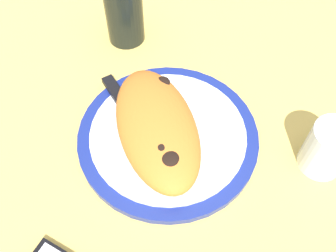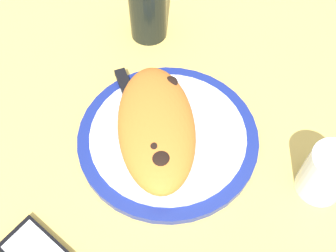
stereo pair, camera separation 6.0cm
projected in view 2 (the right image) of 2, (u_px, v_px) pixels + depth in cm
name	position (u px, v px, depth cm)	size (l,w,h in cm)	color
ground_plane	(168.00, 143.00, 64.55)	(150.00, 150.00, 3.00)	#DBB756
plate	(168.00, 136.00, 62.60)	(30.35, 30.35, 1.79)	navy
calzone	(156.00, 125.00, 59.18)	(25.89, 15.48, 5.85)	orange
fork	(210.00, 128.00, 62.10)	(16.36, 4.53, 0.40)	silver
knife	(132.00, 103.00, 64.72)	(22.92, 4.50, 1.20)	silver
water_glass	(325.00, 175.00, 55.14)	(7.04, 7.04, 8.80)	silver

